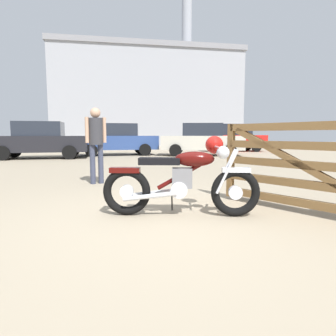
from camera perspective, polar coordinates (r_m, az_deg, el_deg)
The scene contains 9 objects.
ground_plane at distance 3.76m, azimuth 0.22°, elevation -10.03°, with size 80.00×80.00×0.00m, color gray.
vintage_motorcycle at distance 3.85m, azimuth 3.32°, elevation -2.16°, with size 2.07×0.73×1.07m.
timber_gate at distance 4.20m, azimuth 28.71°, elevation 0.69°, with size 1.60×2.13×1.60m.
bystander at distance 6.54m, azimuth -14.00°, elevation 5.86°, with size 0.43×0.30×1.66m.
blue_hatchback_right at distance 14.55m, azimuth -23.88°, elevation 5.04°, with size 4.39×2.33×1.67m.
red_hatchback_near at distance 15.78m, azimuth -9.97°, elevation 5.56°, with size 4.42×2.41×1.67m.
silver_sedan_mid at distance 15.33m, azimuth 6.77°, elevation 5.59°, with size 4.45×2.52×1.67m.
dark_sedan_left at distance 19.66m, azimuth 12.70°, elevation 5.91°, with size 3.90×1.84×1.78m.
industrial_building at distance 33.18m, azimuth -4.32°, elevation 13.25°, with size 19.60×12.43×21.82m.
Camera 1 is at (-0.35, -3.59, 1.07)m, focal length 30.95 mm.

